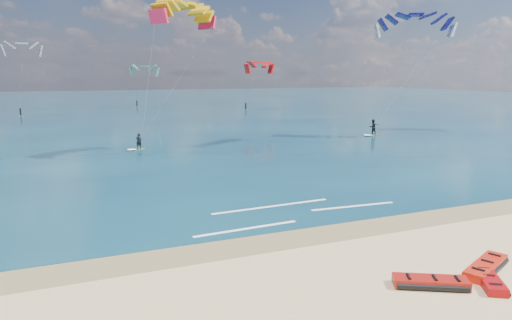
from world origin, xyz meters
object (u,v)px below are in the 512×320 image
at_px(packed_kite_mid, 430,287).
at_px(packed_kite_right, 489,285).
at_px(packed_kite_left, 485,271).
at_px(kitesurfer_far, 397,63).
at_px(kitesurfer_main, 162,70).

relative_size(packed_kite_mid, packed_kite_right, 1.25).
distance_m(packed_kite_left, kitesurfer_far, 41.39).
relative_size(packed_kite_right, kitesurfer_far, 0.14).
bearing_deg(packed_kite_mid, kitesurfer_far, 81.30).
xyz_separation_m(packed_kite_left, packed_kite_right, (-0.87, -0.93, 0.00)).
bearing_deg(kitesurfer_far, packed_kite_mid, -106.98).
bearing_deg(packed_kite_left, kitesurfer_far, 32.34).
bearing_deg(packed_kite_mid, packed_kite_left, 32.59).
bearing_deg(packed_kite_mid, kitesurfer_main, 123.72).
xyz_separation_m(packed_kite_right, kitesurfer_main, (-5.35, 33.98, 8.06)).
xyz_separation_m(packed_kite_left, kitesurfer_far, (22.41, 33.62, 9.00)).
height_order(packed_kite_mid, packed_kite_right, packed_kite_mid).
xyz_separation_m(kitesurfer_main, kitesurfer_far, (28.63, 0.56, 0.94)).
distance_m(packed_kite_left, kitesurfer_main, 34.59).
bearing_deg(kitesurfer_main, packed_kite_mid, -102.07).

